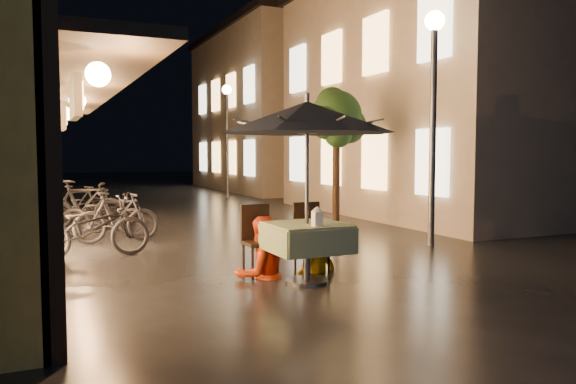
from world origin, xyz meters
name	(u,v)px	position (x,y,z in m)	size (l,w,h in m)	color
ground	(342,284)	(0.00, 0.00, 0.00)	(90.00, 90.00, 0.00)	black
east_building_near	(459,93)	(7.49, 6.50, 3.41)	(7.30, 9.30, 6.80)	tan
east_building_far	(292,111)	(7.49, 18.00, 3.66)	(7.30, 10.30, 7.30)	tan
street_tree	(337,119)	(2.41, 4.51, 2.42)	(1.43, 1.20, 3.15)	black
streetlamp_near	(434,85)	(3.00, 2.00, 2.92)	(0.36, 0.36, 4.23)	#59595E
streetlamp_far	(227,120)	(3.00, 14.00, 2.92)	(0.36, 0.36, 4.23)	#59595E
cafe_table	(307,238)	(-0.38, 0.28, 0.59)	(0.99, 0.99, 0.78)	#59595E
patio_umbrella	(307,117)	(-0.38, 0.28, 2.15)	(2.27, 2.27, 2.46)	#59595E
cafe_chair_left	(258,236)	(-0.78, 1.01, 0.54)	(0.42, 0.42, 0.97)	black
cafe_chair_right	(309,233)	(0.02, 1.01, 0.54)	(0.42, 0.42, 0.97)	black
table_lantern	(317,215)	(-0.38, -0.02, 0.92)	(0.16, 0.16, 0.25)	white
person_orange	(261,218)	(-0.80, 0.85, 0.81)	(0.79, 0.61, 1.62)	red
person_yellow	(314,224)	(0.02, 0.85, 0.68)	(0.88, 0.51, 1.37)	#FFA804
bicycle_0	(91,228)	(-2.80, 3.18, 0.50)	(0.66, 1.89, 0.99)	black
bicycle_1	(117,217)	(-2.21, 4.71, 0.48)	(0.45, 1.60, 0.96)	black
bicycle_2	(104,215)	(-2.36, 5.60, 0.45)	(0.59, 1.70, 0.89)	black
bicycle_3	(83,205)	(-2.66, 6.70, 0.55)	(0.52, 1.84, 1.10)	black
bicycle_4	(87,208)	(-2.54, 7.45, 0.43)	(0.57, 1.63, 0.86)	black
bicycle_5	(78,203)	(-2.66, 8.57, 0.45)	(0.42, 1.49, 0.90)	black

